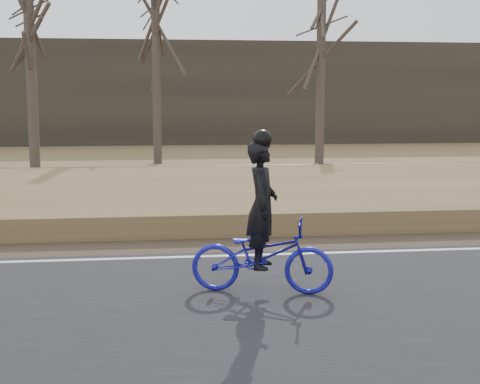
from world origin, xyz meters
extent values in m
cube|color=slate|center=(0.00, 8.00, 0.23)|extent=(120.00, 3.00, 0.45)
cube|color=black|center=(0.00, 8.00, 0.52)|extent=(120.00, 2.40, 0.14)
cube|color=brown|center=(0.00, 7.28, 0.67)|extent=(120.00, 0.07, 0.15)
cube|color=brown|center=(0.00, 8.72, 0.67)|extent=(120.00, 0.07, 0.15)
cube|color=#383328|center=(0.00, 30.00, 3.00)|extent=(120.00, 4.00, 6.00)
imported|color=#19169C|center=(4.92, -1.95, 0.57)|extent=(2.04, 1.15, 1.01)
imported|color=black|center=(4.92, -1.95, 1.27)|extent=(0.56, 0.71, 1.71)
sphere|color=black|center=(4.92, -1.95, 2.14)|extent=(0.26, 0.26, 0.26)
cylinder|color=#4A3F36|center=(-0.67, 12.83, 3.10)|extent=(0.36, 0.36, 6.20)
cylinder|color=#4A3F36|center=(3.51, 17.26, 4.45)|extent=(0.36, 0.36, 8.90)
cylinder|color=#4A3F36|center=(10.02, 15.74, 3.76)|extent=(0.36, 0.36, 7.51)
camera|label=1|loc=(3.56, -10.69, 2.68)|focal=50.00mm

